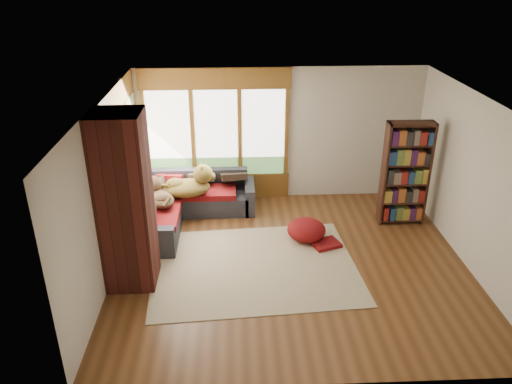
# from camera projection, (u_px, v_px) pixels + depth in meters

# --- Properties ---
(floor) EXTENTS (5.50, 5.50, 0.00)m
(floor) POSITION_uv_depth(u_px,v_px,m) (291.00, 263.00, 7.92)
(floor) COLOR #553117
(floor) RESTS_ON ground
(ceiling) EXTENTS (5.50, 5.50, 0.00)m
(ceiling) POSITION_uv_depth(u_px,v_px,m) (296.00, 103.00, 6.81)
(ceiling) COLOR white
(wall_back) EXTENTS (5.50, 0.04, 2.60)m
(wall_back) POSITION_uv_depth(u_px,v_px,m) (279.00, 135.00, 9.63)
(wall_back) COLOR silver
(wall_back) RESTS_ON ground
(wall_front) EXTENTS (5.50, 0.04, 2.60)m
(wall_front) POSITION_uv_depth(u_px,v_px,m) (321.00, 291.00, 5.11)
(wall_front) COLOR silver
(wall_front) RESTS_ON ground
(wall_left) EXTENTS (0.04, 5.00, 2.60)m
(wall_left) POSITION_uv_depth(u_px,v_px,m) (105.00, 192.00, 7.25)
(wall_left) COLOR silver
(wall_left) RESTS_ON ground
(wall_right) EXTENTS (0.04, 5.00, 2.60)m
(wall_right) POSITION_uv_depth(u_px,v_px,m) (476.00, 185.00, 7.48)
(wall_right) COLOR silver
(wall_right) RESTS_ON ground
(windows_back) EXTENTS (2.82, 0.10, 1.90)m
(windows_back) POSITION_uv_depth(u_px,v_px,m) (216.00, 134.00, 9.53)
(windows_back) COLOR brown
(windows_back) RESTS_ON wall_back
(windows_left) EXTENTS (0.10, 2.62, 1.90)m
(windows_left) POSITION_uv_depth(u_px,v_px,m) (123.00, 159.00, 8.32)
(windows_left) COLOR brown
(windows_left) RESTS_ON wall_left
(roller_blind) EXTENTS (0.03, 0.72, 0.90)m
(roller_blind) POSITION_uv_depth(u_px,v_px,m) (131.00, 121.00, 8.90)
(roller_blind) COLOR gray
(roller_blind) RESTS_ON wall_left
(brick_chimney) EXTENTS (0.70, 0.70, 2.60)m
(brick_chimney) POSITION_uv_depth(u_px,v_px,m) (125.00, 203.00, 6.95)
(brick_chimney) COLOR #471914
(brick_chimney) RESTS_ON ground
(sectional_sofa) EXTENTS (2.20, 2.20, 0.80)m
(sectional_sofa) POSITION_uv_depth(u_px,v_px,m) (177.00, 201.00, 9.24)
(sectional_sofa) COLOR #27282E
(sectional_sofa) RESTS_ON ground
(area_rug) EXTENTS (3.33, 2.64, 0.01)m
(area_rug) POSITION_uv_depth(u_px,v_px,m) (254.00, 266.00, 7.82)
(area_rug) COLOR silver
(area_rug) RESTS_ON ground
(bookshelf) EXTENTS (0.81, 0.27, 1.90)m
(bookshelf) POSITION_uv_depth(u_px,v_px,m) (405.00, 174.00, 8.77)
(bookshelf) COLOR #391C13
(bookshelf) RESTS_ON ground
(pouf) EXTENTS (0.69, 0.69, 0.36)m
(pouf) POSITION_uv_depth(u_px,v_px,m) (306.00, 229.00, 8.52)
(pouf) COLOR maroon
(pouf) RESTS_ON area_rug
(dog_tan) EXTENTS (0.98, 0.69, 0.50)m
(dog_tan) POSITION_uv_depth(u_px,v_px,m) (190.00, 179.00, 8.96)
(dog_tan) COLOR brown
(dog_tan) RESTS_ON sectional_sofa
(dog_brindle) EXTENTS (0.73, 0.81, 0.40)m
(dog_brindle) POSITION_uv_depth(u_px,v_px,m) (158.00, 190.00, 8.66)
(dog_brindle) COLOR #352214
(dog_brindle) RESTS_ON sectional_sofa
(throw_pillows) EXTENTS (1.98, 1.68, 0.45)m
(throw_pillows) POSITION_uv_depth(u_px,v_px,m) (178.00, 174.00, 9.17)
(throw_pillows) COLOR #2C2119
(throw_pillows) RESTS_ON sectional_sofa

